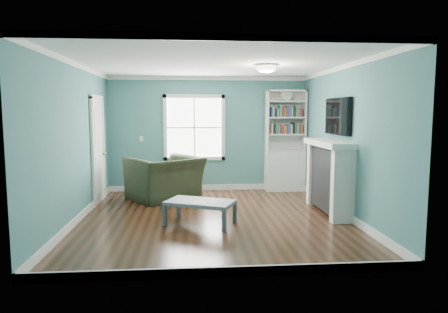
{
  "coord_description": "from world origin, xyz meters",
  "views": [
    {
      "loc": [
        -0.38,
        -6.66,
        1.79
      ],
      "look_at": [
        0.21,
        0.4,
        1.01
      ],
      "focal_mm": 32.0,
      "sensor_mm": 36.0,
      "label": 1
    }
  ],
  "objects": [
    {
      "name": "door",
      "position": [
        -2.22,
        1.4,
        1.07
      ],
      "size": [
        0.12,
        0.98,
        2.17
      ],
      "color": "silver",
      "rests_on": "ground"
    },
    {
      "name": "paper_sheet",
      "position": [
        -0.25,
        -0.5,
        0.39
      ],
      "size": [
        0.26,
        0.31,
        0.0
      ],
      "primitive_type": "cube",
      "rotation": [
        0.0,
        0.0,
        -0.18
      ],
      "color": "white",
      "rests_on": "coffee_table"
    },
    {
      "name": "bookshelf",
      "position": [
        1.77,
        2.3,
        0.92
      ],
      "size": [
        0.9,
        0.35,
        2.31
      ],
      "color": "silver",
      "rests_on": "ground"
    },
    {
      "name": "ceiling_fixture",
      "position": [
        0.9,
        0.1,
        2.55
      ],
      "size": [
        0.38,
        0.38,
        0.15
      ],
      "color": "white",
      "rests_on": "room_walls"
    },
    {
      "name": "window",
      "position": [
        -0.3,
        2.49,
        1.45
      ],
      "size": [
        1.4,
        0.06,
        1.5
      ],
      "color": "white",
      "rests_on": "room_walls"
    },
    {
      "name": "floor",
      "position": [
        0.0,
        0.0,
        0.0
      ],
      "size": [
        5.0,
        5.0,
        0.0
      ],
      "primitive_type": "plane",
      "color": "black",
      "rests_on": "ground"
    },
    {
      "name": "room_walls",
      "position": [
        0.0,
        0.0,
        1.58
      ],
      "size": [
        5.0,
        5.0,
        5.0
      ],
      "color": "teal",
      "rests_on": "ground"
    },
    {
      "name": "coffee_table",
      "position": [
        -0.24,
        -0.38,
        0.34
      ],
      "size": [
        1.2,
        0.96,
        0.39
      ],
      "rotation": [
        0.0,
        0.0,
        -0.42
      ],
      "color": "#454A52",
      "rests_on": "ground"
    },
    {
      "name": "recliner",
      "position": [
        -0.93,
        1.6,
        0.59
      ],
      "size": [
        1.61,
        1.51,
        1.18
      ],
      "primitive_type": "imported",
      "rotation": [
        0.0,
        0.0,
        -2.51
      ],
      "color": "#242D1C",
      "rests_on": "ground"
    },
    {
      "name": "tv",
      "position": [
        2.2,
        0.2,
        1.72
      ],
      "size": [
        0.06,
        1.1,
        0.65
      ],
      "primitive_type": "cube",
      "color": "black",
      "rests_on": "fireplace"
    },
    {
      "name": "fireplace",
      "position": [
        2.08,
        0.2,
        0.64
      ],
      "size": [
        0.44,
        1.58,
        1.3
      ],
      "color": "black",
      "rests_on": "ground"
    },
    {
      "name": "trim",
      "position": [
        0.0,
        0.0,
        1.24
      ],
      "size": [
        4.5,
        5.0,
        2.6
      ],
      "color": "white",
      "rests_on": "ground"
    },
    {
      "name": "light_switch",
      "position": [
        -1.5,
        2.48,
        1.2
      ],
      "size": [
        0.08,
        0.01,
        0.12
      ],
      "primitive_type": "cube",
      "color": "white",
      "rests_on": "room_walls"
    }
  ]
}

